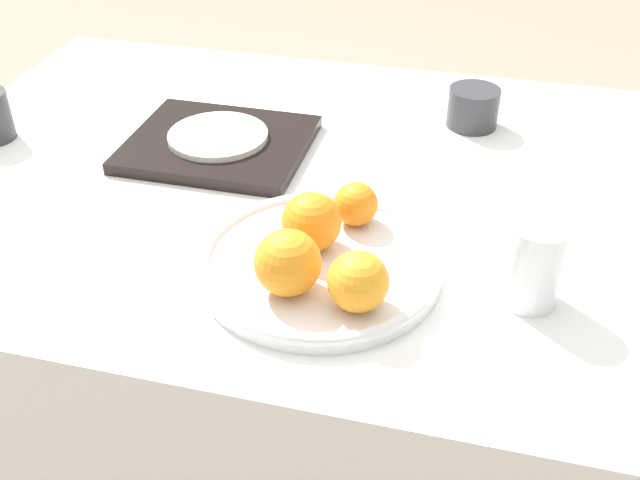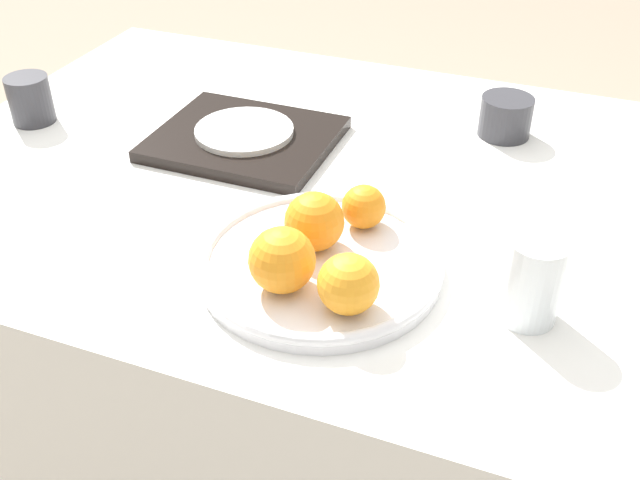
% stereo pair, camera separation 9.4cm
% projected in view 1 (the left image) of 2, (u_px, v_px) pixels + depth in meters
% --- Properties ---
extents(ground_plane, '(12.00, 12.00, 0.00)m').
position_uv_depth(ground_plane, '(288.00, 469.00, 1.61)').
color(ground_plane, gray).
extents(table, '(1.21, 0.93, 0.74)m').
position_uv_depth(table, '(283.00, 343.00, 1.39)').
color(table, white).
rests_on(table, ground_plane).
extents(fruit_platter, '(0.32, 0.32, 0.03)m').
position_uv_depth(fruit_platter, '(320.00, 263.00, 0.97)').
color(fruit_platter, silver).
rests_on(fruit_platter, table).
extents(orange_0, '(0.08, 0.08, 0.08)m').
position_uv_depth(orange_0, '(311.00, 222.00, 0.96)').
color(orange_0, orange).
rests_on(orange_0, fruit_platter).
extents(orange_1, '(0.07, 0.07, 0.07)m').
position_uv_depth(orange_1, '(358.00, 281.00, 0.87)').
color(orange_1, orange).
rests_on(orange_1, fruit_platter).
extents(orange_2, '(0.06, 0.06, 0.06)m').
position_uv_depth(orange_2, '(356.00, 204.00, 1.02)').
color(orange_2, orange).
rests_on(orange_2, fruit_platter).
extents(orange_3, '(0.08, 0.08, 0.08)m').
position_uv_depth(orange_3, '(288.00, 263.00, 0.89)').
color(orange_3, orange).
rests_on(orange_3, fruit_platter).
extents(water_glass, '(0.07, 0.07, 0.11)m').
position_uv_depth(water_glass, '(534.00, 264.00, 0.89)').
color(water_glass, silver).
rests_on(water_glass, table).
extents(serving_tray, '(0.29, 0.25, 0.02)m').
position_uv_depth(serving_tray, '(219.00, 144.00, 1.24)').
color(serving_tray, black).
rests_on(serving_tray, table).
extents(side_plate, '(0.16, 0.16, 0.01)m').
position_uv_depth(side_plate, '(218.00, 136.00, 1.23)').
color(side_plate, silver).
rests_on(side_plate, serving_tray).
extents(cup_0, '(0.09, 0.09, 0.07)m').
position_uv_depth(cup_0, '(473.00, 107.00, 1.29)').
color(cup_0, '#333338').
rests_on(cup_0, table).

